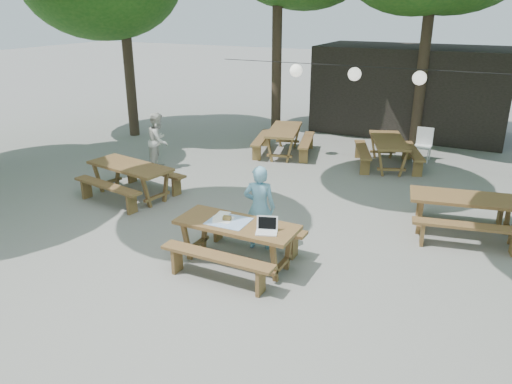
{
  "coord_description": "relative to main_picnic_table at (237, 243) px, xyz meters",
  "views": [
    {
      "loc": [
        3.32,
        -6.66,
        4.07
      ],
      "look_at": [
        -0.25,
        0.49,
        1.05
      ],
      "focal_mm": 35.0,
      "sensor_mm": 36.0,
      "label": 1
    }
  ],
  "objects": [
    {
      "name": "woman",
      "position": [
        0.05,
        0.73,
        0.37
      ],
      "size": [
        0.64,
        0.52,
        1.52
      ],
      "primitive_type": "imported",
      "rotation": [
        0.0,
        0.0,
        3.45
      ],
      "color": "#73B2D1",
      "rests_on": "ground"
    },
    {
      "name": "paper_lanterns",
      "position": [
        0.06,
        6.21,
        2.02
      ],
      "size": [
        9.0,
        0.34,
        0.38
      ],
      "color": "black",
      "rests_on": "ground"
    },
    {
      "name": "pavilion",
      "position": [
        0.75,
        10.71,
        1.01
      ],
      "size": [
        6.0,
        3.0,
        2.8
      ],
      "primitive_type": "cube",
      "color": "black",
      "rests_on": "ground"
    },
    {
      "name": "picnic_table_ne",
      "position": [
        3.23,
        2.91,
        0.0
      ],
      "size": [
        2.17,
        1.92,
        0.75
      ],
      "rotation": [
        0.0,
        0.0,
        0.19
      ],
      "color": "brown",
      "rests_on": "ground"
    },
    {
      "name": "laptop",
      "position": [
        0.58,
        -0.08,
        0.42
      ],
      "size": [
        0.4,
        0.35,
        0.24
      ],
      "rotation": [
        0.0,
        0.0,
        0.34
      ],
      "color": "white",
      "rests_on": "main_picnic_table"
    },
    {
      "name": "main_picnic_table",
      "position": [
        0.0,
        0.0,
        0.0
      ],
      "size": [
        2.0,
        1.58,
        0.75
      ],
      "color": "brown",
      "rests_on": "ground"
    },
    {
      "name": "picnic_table_nw",
      "position": [
        -3.61,
        1.69,
        0.0
      ],
      "size": [
        2.14,
        1.87,
        0.75
      ],
      "rotation": [
        0.0,
        0.0,
        -0.17
      ],
      "color": "brown",
      "rests_on": "ground"
    },
    {
      "name": "second_person",
      "position": [
        -4.36,
        3.72,
        0.34
      ],
      "size": [
        0.76,
        0.86,
        1.47
      ],
      "primitive_type": "imported",
      "rotation": [
        0.0,
        0.0,
        1.91
      ],
      "color": "silver",
      "rests_on": "ground"
    },
    {
      "name": "tabletop_clutter",
      "position": [
        -0.17,
        0.01,
        0.37
      ],
      "size": [
        0.67,
        0.61,
        0.08
      ],
      "color": "#3773BE",
      "rests_on": "main_picnic_table"
    },
    {
      "name": "picnic_table_far_w",
      "position": [
        -1.91,
        6.33,
        0.0
      ],
      "size": [
        2.02,
        2.25,
        0.75
      ],
      "rotation": [
        0.0,
        0.0,
        1.83
      ],
      "color": "brown",
      "rests_on": "ground"
    },
    {
      "name": "plastic_chair",
      "position": [
        1.75,
        7.45,
        -0.13
      ],
      "size": [
        0.45,
        0.45,
        0.9
      ],
      "rotation": [
        0.0,
        0.0,
        -0.01
      ],
      "color": "silver",
      "rests_on": "ground"
    },
    {
      "name": "ground",
      "position": [
        0.25,
        0.21,
        -0.39
      ],
      "size": [
        80.0,
        80.0,
        0.0
      ],
      "primitive_type": "plane",
      "color": "slate",
      "rests_on": "ground"
    },
    {
      "name": "picnic_table_far_e",
      "position": [
        1.01,
        6.46,
        0.0
      ],
      "size": [
        2.15,
        2.34,
        0.75
      ],
      "rotation": [
        0.0,
        0.0,
        1.93
      ],
      "color": "brown",
      "rests_on": "ground"
    }
  ]
}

